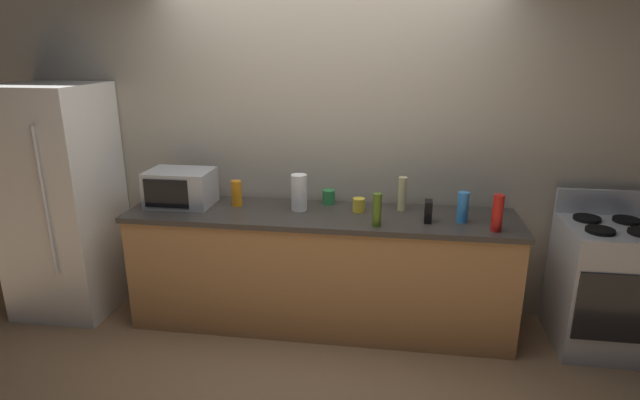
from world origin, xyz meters
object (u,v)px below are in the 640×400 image
at_px(refrigerator, 62,201).
at_px(paper_towel_roll, 299,193).
at_px(bottle_spray_cleaner, 463,207).
at_px(mug_green, 329,197).
at_px(cordless_phone, 428,211).
at_px(bottle_dish_soap, 237,193).
at_px(stove_range, 603,286).
at_px(bottle_vinegar, 402,194).
at_px(mug_yellow, 359,205).
at_px(bottle_olive_oil, 377,210).
at_px(bottle_hot_sauce, 498,213).
at_px(microwave, 181,188).

relative_size(refrigerator, paper_towel_roll, 6.67).
height_order(bottle_spray_cleaner, mug_green, bottle_spray_cleaner).
bearing_deg(refrigerator, cordless_phone, -1.47).
distance_m(refrigerator, bottle_dish_soap, 1.40).
bearing_deg(refrigerator, stove_range, 0.00).
bearing_deg(bottle_vinegar, mug_yellow, -165.05).
bearing_deg(bottle_olive_oil, bottle_vinegar, 65.34).
xyz_separation_m(bottle_hot_sauce, mug_yellow, (-0.92, 0.27, -0.07)).
bearing_deg(bottle_dish_soap, bottle_hot_sauce, -8.57).
bearing_deg(bottle_hot_sauce, bottle_dish_soap, 171.43).
xyz_separation_m(stove_range, microwave, (-3.08, 0.05, 0.57)).
height_order(bottle_dish_soap, mug_yellow, bottle_dish_soap).
distance_m(cordless_phone, bottle_dish_soap, 1.43).
bearing_deg(bottle_dish_soap, refrigerator, -176.37).
relative_size(stove_range, bottle_vinegar, 4.30).
bearing_deg(bottle_vinegar, refrigerator, -176.54).
distance_m(bottle_olive_oil, bottle_dish_soap, 1.11).
height_order(refrigerator, stove_range, refrigerator).
height_order(mug_green, mug_yellow, mug_green).
bearing_deg(mug_green, bottle_vinegar, -8.01).
relative_size(bottle_olive_oil, bottle_vinegar, 0.91).
height_order(refrigerator, bottle_olive_oil, refrigerator).
bearing_deg(microwave, paper_towel_roll, 0.14).
bearing_deg(bottle_dish_soap, stove_range, -1.92).
relative_size(bottle_olive_oil, mug_yellow, 2.26).
bearing_deg(bottle_spray_cleaner, stove_range, 2.53).
bearing_deg(cordless_phone, paper_towel_roll, 174.77).
distance_m(stove_range, bottle_vinegar, 1.53).
bearing_deg(mug_green, microwave, -170.31).
height_order(cordless_phone, bottle_olive_oil, bottle_olive_oil).
relative_size(bottle_dish_soap, mug_yellow, 1.93).
relative_size(cordless_phone, bottle_dish_soap, 0.77).
bearing_deg(paper_towel_roll, bottle_spray_cleaner, -4.66).
bearing_deg(bottle_olive_oil, bottle_dish_soap, 164.25).
xyz_separation_m(cordless_phone, bottle_dish_soap, (-1.42, 0.16, 0.02)).
relative_size(paper_towel_roll, bottle_hot_sauce, 1.09).
xyz_separation_m(bottle_dish_soap, bottle_vinegar, (1.24, 0.07, 0.03)).
xyz_separation_m(stove_range, bottle_spray_cleaner, (-1.00, -0.04, 0.55)).
bearing_deg(bottle_spray_cleaner, microwave, 177.45).
bearing_deg(bottle_olive_oil, paper_towel_roll, 155.60).
relative_size(refrigerator, mug_yellow, 17.80).
bearing_deg(bottle_hot_sauce, cordless_phone, 164.74).
relative_size(bottle_spray_cleaner, mug_green, 1.96).
bearing_deg(stove_range, bottle_dish_soap, 178.08).
distance_m(microwave, bottle_vinegar, 1.67).
height_order(bottle_spray_cleaner, mug_yellow, bottle_spray_cleaner).
distance_m(bottle_hot_sauce, bottle_spray_cleaner, 0.25).
distance_m(refrigerator, paper_towel_roll, 1.89).
bearing_deg(mug_yellow, bottle_dish_soap, 179.23).
bearing_deg(bottle_vinegar, microwave, -176.17).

